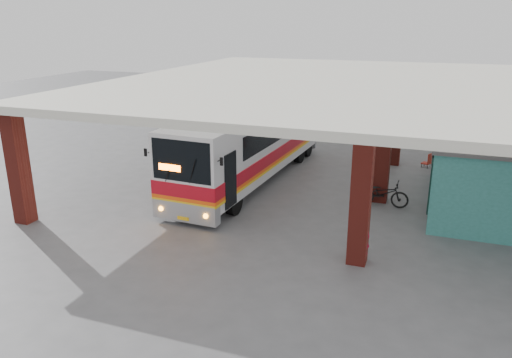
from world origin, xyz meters
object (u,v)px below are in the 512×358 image
at_px(motorcycle, 383,193).
at_px(pedestrian, 360,237).
at_px(coach_bus, 252,142).
at_px(red_chair, 428,161).

distance_m(motorcycle, pedestrian, 5.45).
bearing_deg(coach_bus, pedestrian, -44.94).
bearing_deg(red_chair, coach_bus, -125.11).
bearing_deg(coach_bus, red_chair, 35.40).
bearing_deg(pedestrian, coach_bus, -64.26).
xyz_separation_m(coach_bus, motorcycle, (6.35, -1.49, -1.30)).
relative_size(motorcycle, red_chair, 2.76).
bearing_deg(coach_bus, motorcycle, -10.17).
height_order(coach_bus, motorcycle, coach_bus).
height_order(pedestrian, red_chair, pedestrian).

